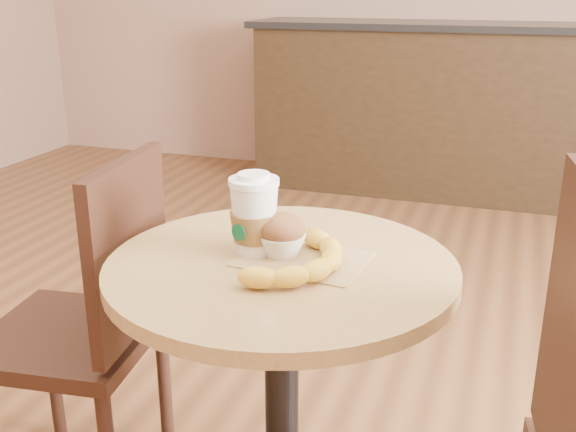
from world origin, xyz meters
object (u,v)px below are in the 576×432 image
at_px(muffin, 282,235).
at_px(cafe_table, 282,362).
at_px(banana, 304,259).
at_px(chair_left, 91,322).
at_px(coffee_cup, 254,218).

bearing_deg(muffin, cafe_table, -72.72).
distance_m(cafe_table, banana, 0.25).
bearing_deg(muffin, banana, -40.17).
distance_m(chair_left, banana, 0.64).
relative_size(coffee_cup, banana, 0.57).
height_order(cafe_table, banana, banana).
bearing_deg(banana, coffee_cup, 173.97).
xyz_separation_m(coffee_cup, muffin, (0.06, 0.00, -0.03)).
height_order(muffin, banana, muffin).
height_order(coffee_cup, muffin, coffee_cup).
bearing_deg(chair_left, cafe_table, 74.50).
relative_size(cafe_table, banana, 2.60).
relative_size(muffin, banana, 0.33).
bearing_deg(chair_left, banana, 72.73).
distance_m(coffee_cup, muffin, 0.06).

